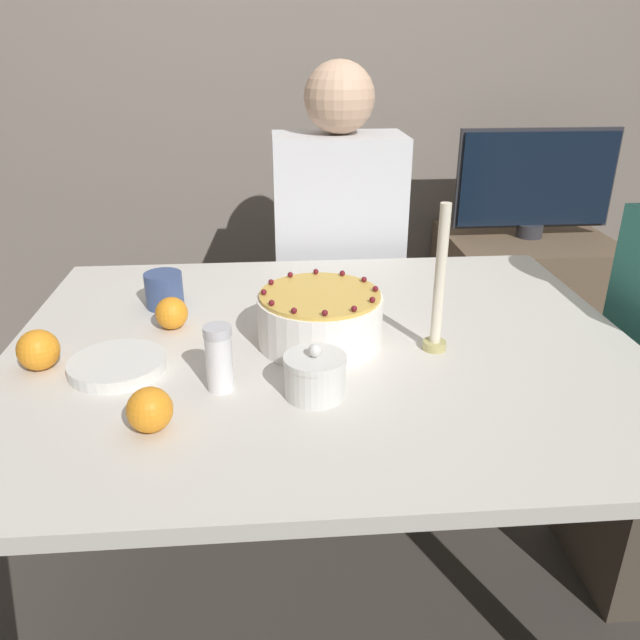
{
  "coord_description": "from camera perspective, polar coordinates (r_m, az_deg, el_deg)",
  "views": [
    {
      "loc": [
        -0.1,
        -1.18,
        1.32
      ],
      "look_at": [
        -0.01,
        -0.0,
        0.78
      ],
      "focal_mm": 35.0,
      "sensor_mm": 36.0,
      "label": 1
    }
  ],
  "objects": [
    {
      "name": "cake",
      "position": [
        1.3,
        -0.0,
        0.16
      ],
      "size": [
        0.26,
        0.26,
        0.12
      ],
      "color": "white",
      "rests_on": "dining_table"
    },
    {
      "name": "plate_stack",
      "position": [
        1.27,
        -18.03,
        -3.94
      ],
      "size": [
        0.19,
        0.19,
        0.02
      ],
      "color": "silver",
      "rests_on": "dining_table"
    },
    {
      "name": "orange_fruit_2",
      "position": [
        1.32,
        -24.36,
        -2.51
      ],
      "size": [
        0.08,
        0.08,
        0.08
      ],
      "color": "orange",
      "rests_on": "dining_table"
    },
    {
      "name": "orange_fruit_1",
      "position": [
        1.41,
        -13.41,
        0.62
      ],
      "size": [
        0.07,
        0.07,
        0.07
      ],
      "color": "orange",
      "rests_on": "dining_table"
    },
    {
      "name": "tv_monitor",
      "position": [
        2.53,
        19.15,
        11.88
      ],
      "size": [
        0.61,
        0.1,
        0.41
      ],
      "color": "#2D2D33",
      "rests_on": "side_cabinet"
    },
    {
      "name": "sugar_shaker",
      "position": [
        1.13,
        -9.21,
        -3.44
      ],
      "size": [
        0.05,
        0.05,
        0.13
      ],
      "color": "white",
      "rests_on": "dining_table"
    },
    {
      "name": "cup",
      "position": [
        1.53,
        -14.06,
        2.67
      ],
      "size": [
        0.09,
        0.09,
        0.08
      ],
      "color": "#384C7F",
      "rests_on": "dining_table"
    },
    {
      "name": "side_cabinet",
      "position": [
        2.68,
        17.67,
        0.95
      ],
      "size": [
        0.63,
        0.53,
        0.62
      ],
      "color": "brown",
      "rests_on": "ground_plane"
    },
    {
      "name": "dining_table",
      "position": [
        1.37,
        0.31,
        -5.95
      ],
      "size": [
        1.32,
        1.07,
        0.73
      ],
      "color": "beige",
      "rests_on": "ground_plane"
    },
    {
      "name": "ground_plane",
      "position": [
        1.77,
        0.26,
        -23.74
      ],
      "size": [
        12.0,
        12.0,
        0.0
      ],
      "primitive_type": "plane",
      "color": "#3D3833"
    },
    {
      "name": "orange_fruit_0",
      "position": [
        1.06,
        -15.3,
        -7.92
      ],
      "size": [
        0.08,
        0.08,
        0.08
      ],
      "color": "orange",
      "rests_on": "dining_table"
    },
    {
      "name": "wall_behind",
      "position": [
        2.58,
        -2.53,
        23.9
      ],
      "size": [
        8.0,
        0.05,
        2.6
      ],
      "color": "slate",
      "rests_on": "ground_plane"
    },
    {
      "name": "person_man_blue_shirt",
      "position": [
        2.07,
        1.57,
        2.7
      ],
      "size": [
        0.4,
        0.34,
        1.27
      ],
      "rotation": [
        0.0,
        0.0,
        3.14
      ],
      "color": "#595960",
      "rests_on": "ground_plane"
    },
    {
      "name": "candle",
      "position": [
        1.26,
        10.81,
        2.51
      ],
      "size": [
        0.05,
        0.05,
        0.31
      ],
      "color": "tan",
      "rests_on": "dining_table"
    },
    {
      "name": "sugar_bowl",
      "position": [
        1.11,
        -0.45,
        -5.08
      ],
      "size": [
        0.11,
        0.11,
        0.1
      ],
      "color": "silver",
      "rests_on": "dining_table"
    }
  ]
}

